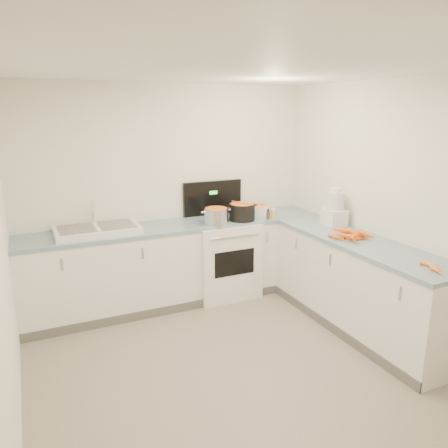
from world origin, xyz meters
name	(u,v)px	position (x,y,z in m)	size (l,w,h in m)	color
floor	(246,376)	(0.00, 0.00, 0.00)	(3.50, 4.00, 0.00)	gray
ceiling	(251,67)	(0.00, 0.00, 2.50)	(3.50, 4.00, 0.00)	white
wall_back	(169,193)	(0.00, 2.00, 1.25)	(3.50, 2.50, 0.00)	white
wall_right	(412,214)	(1.75, 0.00, 1.25)	(4.00, 2.50, 0.00)	white
counter_back	(179,263)	(0.00, 1.70, 0.47)	(3.50, 0.62, 0.94)	white
counter_right	(359,285)	(1.45, 0.30, 0.47)	(0.62, 2.20, 0.94)	white
stove	(222,256)	(0.55, 1.69, 0.47)	(0.76, 0.65, 1.36)	white
sink	(97,230)	(-0.90, 1.70, 0.98)	(0.86, 0.52, 0.31)	white
steel_pot	(216,217)	(0.39, 1.51, 1.02)	(0.28, 0.28, 0.20)	silver
black_pot	(242,213)	(0.74, 1.55, 1.03)	(0.30, 0.30, 0.22)	black
wooden_spoon	(242,203)	(0.74, 1.55, 1.15)	(0.01, 0.01, 0.33)	#AD7A47
mixing_bowl	(259,209)	(1.09, 1.75, 1.00)	(0.25, 0.25, 0.12)	white
extract_bottle	(268,215)	(1.05, 1.46, 0.99)	(0.04, 0.04, 0.11)	#593319
spice_jar	(273,214)	(1.13, 1.48, 0.99)	(0.06, 0.06, 0.10)	#E5B266
food_processor	(335,209)	(1.58, 0.91, 1.12)	(0.22, 0.27, 0.43)	white
carrot_pile	(351,235)	(1.40, 0.42, 0.98)	(0.50, 0.47, 0.09)	orange
peeled_carrots	(435,268)	(1.41, -0.58, 0.96)	(0.16, 0.30, 0.04)	orange
peelings	(74,229)	(-1.13, 1.68, 1.02)	(0.22, 0.26, 0.01)	tan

